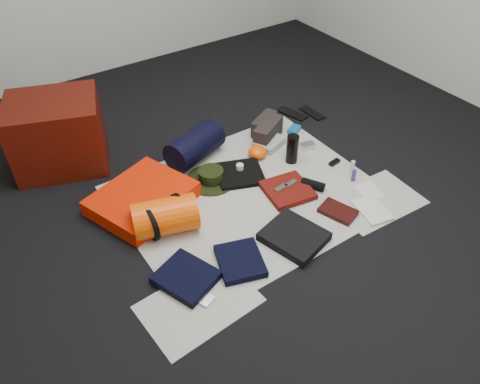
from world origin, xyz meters
TOP-DOWN VIEW (x-y plane):
  - floor at (0.00, 0.00)m, footprint 4.50×4.50m
  - newspaper_mat at (0.00, 0.00)m, footprint 1.60×1.30m
  - newspaper_sheet_front_left at (-0.70, -0.55)m, footprint 0.61×0.44m
  - newspaper_sheet_front_right at (0.65, -0.50)m, footprint 0.60×0.43m
  - red_cabinet at (-0.87, 1.03)m, footprint 0.72×0.66m
  - sleeping_pad at (-0.61, 0.30)m, footprint 0.71×0.65m
  - stuff_sack at (-0.59, 0.02)m, footprint 0.42×0.32m
  - sack_strap_left at (-0.69, 0.02)m, footprint 0.02×0.22m
  - sack_strap_right at (-0.49, 0.02)m, footprint 0.03×0.22m
  - navy_duffel at (-0.08, 0.55)m, footprint 0.47×0.35m
  - boonie_brim at (-0.12, 0.27)m, footprint 0.44×0.44m
  - boonie_crown at (-0.12, 0.27)m, footprint 0.17×0.17m
  - hiking_boot_left at (0.49, 0.44)m, footprint 0.32×0.24m
  - hiking_boot_right at (0.53, 0.55)m, footprint 0.28×0.20m
  - flip_flop_left at (0.88, 0.63)m, footprint 0.15×0.27m
  - flip_flop_right at (1.02, 0.55)m, footprint 0.09×0.23m
  - trousers_navy_a at (-0.68, -0.38)m, footprint 0.35×0.37m
  - trousers_navy_b at (-0.37, -0.45)m, footprint 0.32×0.34m
  - trousers_charcoal at (-0.01, -0.48)m, footprint 0.37×0.40m
  - black_tshirt at (0.07, 0.20)m, footprint 0.39×0.38m
  - red_shirt at (0.23, -0.12)m, footprint 0.33×0.33m
  - orange_stuff_sack at (0.29, 0.31)m, footprint 0.16×0.16m
  - first_aid_pouch at (0.45, 0.37)m, footprint 0.26×0.22m
  - water_bottle at (0.47, 0.13)m, footprint 0.10×0.10m
  - speaker at (0.39, -0.18)m, footprint 0.13×0.16m
  - compact_camera at (0.66, 0.19)m, footprint 0.12×0.08m
  - cyan_case at (0.72, 0.42)m, footprint 0.13×0.11m
  - toiletry_purple at (0.67, -0.27)m, footprint 0.04×0.04m
  - toiletry_clear at (0.74, -0.20)m, footprint 0.04×0.04m
  - paperback_book at (0.36, -0.45)m, footprint 0.21×0.25m
  - map_booklet at (0.56, -0.56)m, footprint 0.21×0.27m
  - map_printout at (0.68, -0.42)m, footprint 0.17×0.20m
  - sunglasses at (0.70, -0.06)m, footprint 0.09×0.05m
  - key_cluster at (-0.66, -0.55)m, footprint 0.10×0.10m
  - tape_roll at (0.09, 0.23)m, footprint 0.05×0.05m
  - energy_bar_a at (0.19, -0.10)m, footprint 0.10×0.05m
  - energy_bar_b at (0.27, -0.10)m, footprint 0.10×0.05m

SIDE VIEW (x-z plane):
  - floor at x=0.00m, z-range -0.02..0.00m
  - newspaper_sheet_front_left at x=-0.70m, z-range 0.00..0.00m
  - newspaper_sheet_front_right at x=0.65m, z-range 0.00..0.00m
  - newspaper_mat at x=0.00m, z-range 0.00..0.01m
  - flip_flop_right at x=1.02m, z-range 0.00..0.01m
  - flip_flop_left at x=0.88m, z-range 0.00..0.01m
  - map_printout at x=0.68m, z-range 0.01..0.01m
  - boonie_brim at x=-0.12m, z-range 0.01..0.02m
  - map_booklet at x=0.56m, z-range 0.01..0.02m
  - key_cluster at x=-0.66m, z-range 0.01..0.02m
  - sunglasses at x=0.70m, z-range 0.01..0.03m
  - black_tshirt at x=0.07m, z-range 0.01..0.04m
  - paperback_book at x=0.36m, z-range 0.01..0.04m
  - cyan_case at x=0.72m, z-range 0.01..0.04m
  - red_shirt at x=0.23m, z-range 0.01..0.04m
  - compact_camera at x=0.66m, z-range 0.01..0.05m
  - trousers_navy_b at x=-0.37m, z-range 0.01..0.05m
  - trousers_navy_a at x=-0.68m, z-range 0.01..0.05m
  - trousers_charcoal at x=-0.01m, z-range 0.01..0.06m
  - first_aid_pouch at x=0.45m, z-range 0.01..0.06m
  - speaker at x=0.39m, z-range 0.01..0.07m
  - orange_stuff_sack at x=0.29m, z-range 0.01..0.09m
  - toiletry_purple at x=0.67m, z-range 0.01..0.09m
  - toiletry_clear at x=0.74m, z-range 0.01..0.09m
  - energy_bar_a at x=0.19m, z-range 0.04..0.06m
  - energy_bar_b at x=0.27m, z-range 0.04..0.06m
  - boonie_crown at x=-0.12m, z-range 0.02..0.09m
  - tape_roll at x=0.09m, z-range 0.04..0.07m
  - sleeping_pad at x=-0.61m, z-range 0.01..0.11m
  - hiking_boot_right at x=0.53m, z-range 0.01..0.14m
  - hiking_boot_left at x=0.49m, z-range 0.01..0.16m
  - water_bottle at x=0.47m, z-range 0.01..0.22m
  - sack_strap_left at x=-0.69m, z-range 0.01..0.22m
  - sack_strap_right at x=-0.49m, z-range 0.01..0.22m
  - stuff_sack at x=-0.59m, z-range 0.01..0.23m
  - navy_duffel at x=-0.08m, z-range 0.01..0.23m
  - red_cabinet at x=-0.87m, z-range 0.00..0.49m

